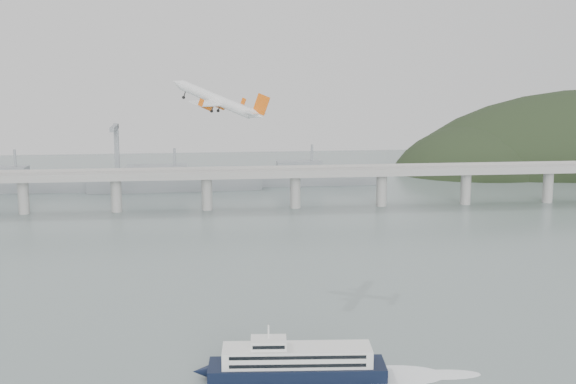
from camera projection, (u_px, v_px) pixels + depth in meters
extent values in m
plane|color=slate|center=(307.00, 336.00, 240.89)|extent=(900.00, 900.00, 0.00)
cube|color=#9A9A97|center=(260.00, 174.00, 432.83)|extent=(800.00, 22.00, 2.20)
cube|color=#9A9A97|center=(261.00, 173.00, 422.20)|extent=(800.00, 0.60, 1.80)
cube|color=#9A9A97|center=(259.00, 167.00, 442.73)|extent=(800.00, 0.60, 1.80)
cylinder|color=#9A9A97|center=(23.00, 197.00, 420.85)|extent=(6.00, 6.00, 21.00)
cylinder|color=#9A9A97|center=(116.00, 195.00, 426.19)|extent=(6.00, 6.00, 21.00)
cylinder|color=#9A9A97|center=(207.00, 193.00, 431.52)|extent=(6.00, 6.00, 21.00)
cylinder|color=#9A9A97|center=(295.00, 191.00, 436.86)|extent=(6.00, 6.00, 21.00)
cylinder|color=#9A9A97|center=(382.00, 190.00, 442.19)|extent=(6.00, 6.00, 21.00)
cylinder|color=#9A9A97|center=(466.00, 188.00, 447.53)|extent=(6.00, 6.00, 21.00)
cylinder|color=#9A9A97|center=(548.00, 186.00, 452.86)|extent=(6.00, 6.00, 21.00)
ellipsoid|color=black|center=(482.00, 187.00, 574.61)|extent=(140.00, 110.00, 96.00)
cube|color=gray|center=(17.00, 185.00, 488.15)|extent=(95.67, 20.15, 8.00)
cube|color=gray|center=(0.00, 173.00, 485.69)|extent=(33.90, 15.02, 8.00)
cylinder|color=gray|center=(15.00, 160.00, 485.26)|extent=(1.60, 1.60, 14.00)
cube|color=gray|center=(175.00, 184.00, 493.93)|extent=(110.55, 21.43, 8.00)
cube|color=gray|center=(158.00, 172.00, 491.32)|extent=(39.01, 16.73, 8.00)
cylinder|color=gray|center=(175.00, 159.00, 491.04)|extent=(1.60, 1.60, 14.00)
cube|color=gray|center=(312.00, 179.00, 513.32)|extent=(85.00, 13.60, 8.00)
cube|color=gray|center=(299.00, 167.00, 510.96)|extent=(29.75, 11.90, 8.00)
cylinder|color=gray|center=(312.00, 155.00, 510.43)|extent=(1.60, 1.60, 14.00)
cube|color=gray|center=(117.00, 153.00, 521.00)|extent=(3.00, 3.00, 40.00)
cube|color=gray|center=(114.00, 128.00, 507.97)|extent=(3.00, 28.00, 3.00)
cube|color=black|center=(297.00, 370.00, 210.65)|extent=(49.08, 15.19, 3.87)
cone|color=black|center=(201.00, 371.00, 209.78)|extent=(5.11, 4.22, 3.87)
cube|color=white|center=(297.00, 355.00, 209.86)|extent=(41.22, 12.69, 4.83)
cube|color=black|center=(298.00, 358.00, 204.83)|extent=(36.65, 2.91, 0.97)
cube|color=black|center=(298.00, 366.00, 205.25)|extent=(36.65, 2.91, 0.97)
cube|color=black|center=(296.00, 344.00, 214.43)|extent=(36.65, 2.91, 0.97)
cube|color=black|center=(296.00, 352.00, 214.85)|extent=(36.65, 2.91, 0.97)
cube|color=white|center=(269.00, 343.00, 208.94)|extent=(10.15, 7.47, 2.51)
cube|color=black|center=(269.00, 348.00, 205.57)|extent=(8.69, 0.77, 0.97)
cylinder|color=white|center=(269.00, 332.00, 208.38)|extent=(0.52, 0.52, 3.87)
ellipsoid|color=white|center=(395.00, 375.00, 211.88)|extent=(28.81, 15.97, 0.19)
ellipsoid|color=white|center=(444.00, 375.00, 212.33)|extent=(21.35, 8.51, 0.19)
cylinder|color=white|center=(216.00, 99.00, 291.92)|extent=(27.96, 18.87, 14.10)
cone|color=white|center=(177.00, 83.00, 296.82)|extent=(6.72, 6.14, 5.26)
cone|color=white|center=(258.00, 115.00, 286.74)|extent=(7.53, 6.34, 5.63)
cube|color=white|center=(217.00, 103.00, 291.88)|extent=(21.43, 35.67, 4.04)
cube|color=white|center=(256.00, 112.00, 286.86)|extent=(8.92, 13.29, 2.09)
cube|color=orange|center=(261.00, 104.00, 285.68)|extent=(6.57, 3.29, 8.38)
cylinder|color=orange|center=(219.00, 105.00, 298.31)|extent=(5.75, 4.79, 3.96)
cylinder|color=black|center=(214.00, 103.00, 298.96)|extent=(2.25, 2.70, 2.51)
cube|color=white|center=(220.00, 102.00, 298.05)|extent=(2.83, 1.59, 2.17)
cylinder|color=orange|center=(205.00, 106.00, 287.12)|extent=(5.75, 4.79, 3.96)
cylinder|color=black|center=(200.00, 103.00, 287.76)|extent=(2.25, 2.70, 2.51)
cube|color=white|center=(206.00, 103.00, 286.85)|extent=(2.83, 1.59, 2.17)
cylinder|color=black|center=(219.00, 108.00, 295.01)|extent=(1.35, 0.81, 2.62)
cylinder|color=black|center=(218.00, 111.00, 295.30)|extent=(1.59, 1.05, 1.56)
cylinder|color=black|center=(213.00, 108.00, 289.72)|extent=(1.35, 0.81, 2.62)
cylinder|color=black|center=(212.00, 111.00, 290.01)|extent=(1.59, 1.05, 1.56)
cylinder|color=black|center=(185.00, 95.00, 296.34)|extent=(1.35, 0.81, 2.62)
cylinder|color=black|center=(184.00, 97.00, 296.63)|extent=(1.59, 1.05, 1.56)
cube|color=orange|center=(243.00, 101.00, 308.25)|extent=(2.41, 1.25, 3.07)
cube|color=orange|center=(201.00, 102.00, 273.65)|extent=(2.41, 1.25, 3.07)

